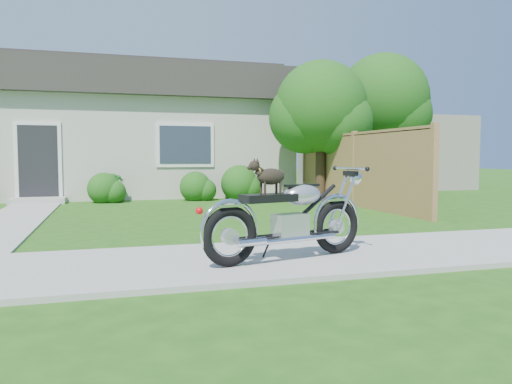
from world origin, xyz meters
TOP-DOWN VIEW (x-y plane):
  - ground at (0.00, 0.00)m, footprint 80.00×80.00m
  - sidewalk at (0.00, 0.00)m, footprint 24.00×2.20m
  - walkway at (-1.50, 5.00)m, footprint 1.20×8.00m
  - house at (-0.00, 11.99)m, footprint 12.60×7.03m
  - fence at (6.30, 5.75)m, footprint 0.12×6.62m
  - tree_near at (6.23, 7.33)m, footprint 2.64×2.58m
  - tree_far at (9.61, 9.68)m, footprint 3.14×3.14m
  - shrub_row at (-0.20, 8.50)m, footprint 9.86×1.09m
  - potted_plant_right at (0.55, 8.55)m, footprint 0.60×0.60m
  - motorcycle_with_dog at (2.33, -0.24)m, footprint 2.19×0.86m

SIDE VIEW (x-z plane):
  - ground at x=0.00m, z-range 0.00..0.00m
  - walkway at x=-1.50m, z-range 0.00..0.03m
  - sidewalk at x=0.00m, z-range 0.00..0.04m
  - potted_plant_right at x=0.55m, z-range 0.00..0.80m
  - shrub_row at x=-0.20m, z-range -0.12..0.97m
  - motorcycle_with_dog at x=2.33m, z-range -0.03..1.13m
  - fence at x=6.30m, z-range -0.01..1.89m
  - house at x=0.00m, z-range -0.09..4.41m
  - tree_near at x=6.23m, z-range 0.56..4.52m
  - tree_far at x=9.61m, z-range 0.68..5.50m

